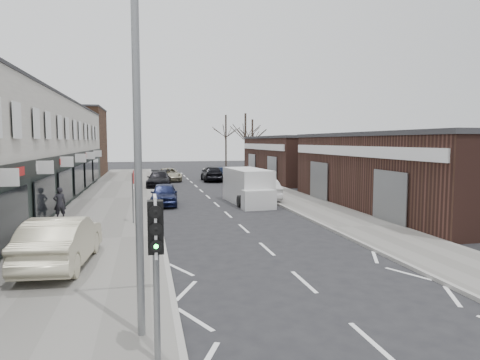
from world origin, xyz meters
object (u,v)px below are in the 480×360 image
white_van (248,187)px  parked_car_left_c (169,175)px  parked_car_right_b (212,173)px  parked_car_right_c (219,173)px  sedan_on_pavement (61,241)px  parked_car_left_a (164,194)px  warning_sign (133,181)px  parked_car_right_a (262,189)px  street_lamp (146,120)px  parked_car_left_b (159,179)px  traffic_light (156,240)px  pedestrian (60,203)px

white_van → parked_car_left_c: white_van is taller
parked_car_right_b → parked_car_right_c: (0.96, 1.31, -0.11)m
sedan_on_pavement → parked_car_left_a: bearing=-101.5°
warning_sign → parked_car_right_a: (8.66, 7.31, -1.42)m
sedan_on_pavement → parked_car_right_b: sedan_on_pavement is taller
street_lamp → parked_car_right_c: street_lamp is taller
parked_car_left_b → traffic_light: bearing=-87.1°
street_lamp → parked_car_left_c: 36.71m
warning_sign → parked_car_right_a: size_ratio=0.57×
parked_car_left_b → parked_car_right_c: parked_car_left_b is taller
warning_sign → sedan_on_pavement: size_ratio=0.55×
traffic_light → parked_car_right_a: size_ratio=0.66×
street_lamp → parked_car_left_c: size_ratio=1.65×
traffic_light → street_lamp: size_ratio=0.39×
white_van → parked_car_left_a: 5.61m
white_van → parked_car_left_b: white_van is taller
white_van → street_lamp: bearing=-114.5°
parked_car_right_b → parked_car_right_c: bearing=-125.1°
street_lamp → parked_car_right_a: street_lamp is taller
parked_car_right_b → warning_sign: bearing=73.0°
white_van → warning_sign: bearing=-145.3°
traffic_light → parked_car_right_c: traffic_light is taller
parked_car_left_c → parked_car_right_c: size_ratio=0.98×
sedan_on_pavement → parked_car_right_a: 17.97m
street_lamp → parked_car_right_b: (6.73, 35.30, -3.80)m
parked_car_left_c → white_van: bearing=-81.8°
parked_car_left_c → parked_car_right_c: parked_car_right_c is taller
street_lamp → pedestrian: street_lamp is taller
parked_car_left_b → parked_car_right_b: size_ratio=1.05×
parked_car_left_c → parked_car_right_c: bearing=-3.9°
sedan_on_pavement → parked_car_left_b: 24.91m
parked_car_left_a → parked_car_right_b: 16.97m
white_van → parked_car_left_a: size_ratio=1.45×
parked_car_left_b → warning_sign: bearing=-91.0°
street_lamp → parked_car_left_c: (2.33, 36.43, -3.94)m
street_lamp → parked_car_right_c: size_ratio=1.62×
parked_car_left_b → parked_car_left_a: bearing=-85.3°
pedestrian → parked_car_right_c: size_ratio=0.34×
street_lamp → parked_car_left_a: size_ratio=1.90×
white_van → pedestrian: size_ratio=3.60×
parked_car_left_c → parked_car_right_a: (5.70, -16.32, 0.10)m
sedan_on_pavement → street_lamp: bearing=120.4°
pedestrian → parked_car_left_c: 22.93m
warning_sign → pedestrian: 4.33m
pedestrian → parked_car_right_b: 23.59m
street_lamp → pedestrian: size_ratio=4.71×
white_van → pedestrian: bearing=-163.4°
parked_car_left_b → parked_car_left_c: size_ratio=1.04×
parked_car_left_a → sedan_on_pavement: bearing=-102.1°
street_lamp → white_van: size_ratio=1.31×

